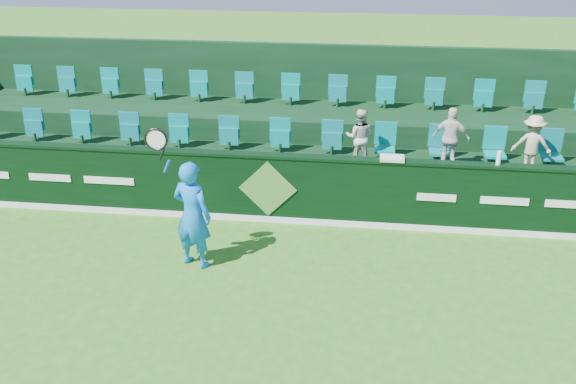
# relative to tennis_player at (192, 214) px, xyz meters

# --- Properties ---
(ground) EXTENTS (60.00, 60.00, 0.00)m
(ground) POSITION_rel_tennis_player_xyz_m (0.98, -2.19, -0.94)
(ground) COLOR #2C6919
(ground) RESTS_ON ground
(sponsor_hoarding) EXTENTS (16.00, 0.25, 1.35)m
(sponsor_hoarding) POSITION_rel_tennis_player_xyz_m (0.99, 1.81, -0.27)
(sponsor_hoarding) COLOR black
(sponsor_hoarding) RESTS_ON ground
(stand_tier_front) EXTENTS (16.00, 2.00, 0.80)m
(stand_tier_front) POSITION_rel_tennis_player_xyz_m (0.98, 2.91, -0.54)
(stand_tier_front) COLOR black
(stand_tier_front) RESTS_ON ground
(stand_tier_back) EXTENTS (16.00, 1.80, 1.30)m
(stand_tier_back) POSITION_rel_tennis_player_xyz_m (0.98, 4.81, -0.29)
(stand_tier_back) COLOR black
(stand_tier_back) RESTS_ON ground
(stand_rear) EXTENTS (16.00, 4.10, 2.60)m
(stand_rear) POSITION_rel_tennis_player_xyz_m (0.98, 5.25, 0.27)
(stand_rear) COLOR black
(stand_rear) RESTS_ON ground
(seat_row_front) EXTENTS (13.50, 0.50, 0.60)m
(seat_row_front) POSITION_rel_tennis_player_xyz_m (0.98, 3.31, 0.16)
(seat_row_front) COLOR #03817E
(seat_row_front) RESTS_ON stand_tier_front
(seat_row_back) EXTENTS (13.50, 0.50, 0.60)m
(seat_row_back) POSITION_rel_tennis_player_xyz_m (0.98, 5.11, 0.66)
(seat_row_back) COLOR #03817E
(seat_row_back) RESTS_ON stand_tier_back
(tennis_player) EXTENTS (1.11, 0.64, 2.50)m
(tennis_player) POSITION_rel_tennis_player_xyz_m (0.00, 0.00, 0.00)
(tennis_player) COLOR blue
(tennis_player) RESTS_ON ground
(spectator_left) EXTENTS (0.58, 0.46, 1.14)m
(spectator_left) POSITION_rel_tennis_player_xyz_m (2.63, 2.93, 0.43)
(spectator_left) COLOR beige
(spectator_left) RESTS_ON stand_tier_front
(spectator_middle) EXTENTS (0.77, 0.46, 1.23)m
(spectator_middle) POSITION_rel_tennis_player_xyz_m (4.39, 2.93, 0.47)
(spectator_middle) COLOR silver
(spectator_middle) RESTS_ON stand_tier_front
(spectator_right) EXTENTS (0.82, 0.59, 1.14)m
(spectator_right) POSITION_rel_tennis_player_xyz_m (5.92, 2.93, 0.43)
(spectator_right) COLOR #C6AE8C
(spectator_right) RESTS_ON stand_tier_front
(towel) EXTENTS (0.43, 0.28, 0.06)m
(towel) POSITION_rel_tennis_player_xyz_m (3.25, 1.81, 0.44)
(towel) COLOR silver
(towel) RESTS_ON sponsor_hoarding
(drinks_bottle) EXTENTS (0.08, 0.08, 0.25)m
(drinks_bottle) POSITION_rel_tennis_player_xyz_m (5.10, 1.81, 0.53)
(drinks_bottle) COLOR white
(drinks_bottle) RESTS_ON sponsor_hoarding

